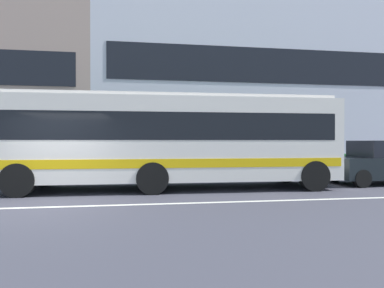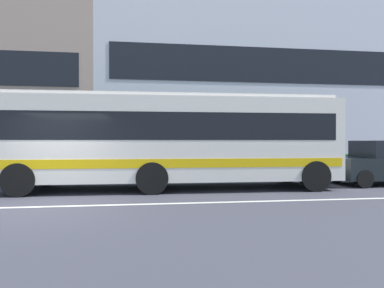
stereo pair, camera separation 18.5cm
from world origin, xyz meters
name	(u,v)px [view 2 (the right image)]	position (x,y,z in m)	size (l,w,h in m)	color
ground_plane	(40,207)	(0.00, 0.00, 0.00)	(160.00, 160.00, 0.00)	#3C3C48
lane_centre_line	(40,207)	(0.00, 0.00, 0.00)	(60.00, 0.16, 0.01)	silver
hedge_row_far	(172,166)	(3.74, 6.75, 0.50)	(18.33, 1.10, 1.00)	#195424
apartment_block_right	(258,90)	(10.91, 15.29, 5.58)	(23.01, 8.25, 11.16)	silver
transit_bus	(173,138)	(3.50, 2.68, 1.76)	(11.26, 2.74, 3.18)	silver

